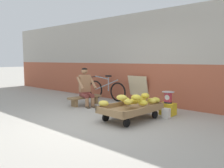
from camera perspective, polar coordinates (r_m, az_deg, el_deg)
name	(u,v)px	position (r m, az deg, el deg)	size (l,w,h in m)	color
ground_plane	(92,124)	(5.03, -5.01, -9.88)	(80.00, 80.00, 0.00)	#A39E93
back_wall	(159,58)	(7.08, 11.65, 6.34)	(16.00, 0.30, 2.85)	#A35138
banana_cart	(131,110)	(5.28, 4.77, -6.42)	(0.94, 1.50, 0.36)	#99754C
banana_pile	(135,100)	(5.27, 5.88, -4.02)	(0.93, 1.36, 0.26)	gold
low_bench	(85,98)	(7.02, -6.83, -3.64)	(0.38, 1.12, 0.27)	olive
vendor_seated	(86,87)	(6.89, -6.61, -0.73)	(0.74, 0.61, 1.14)	#9E704C
plastic_crate	(168,109)	(5.91, 13.83, -6.10)	(0.36, 0.28, 0.30)	gold
weighing_scale	(168,97)	(5.86, 13.90, -3.20)	(0.30, 0.30, 0.29)	#28282D
bicycle_near_left	(106,90)	(7.85, -1.48, -1.43)	(1.66, 0.48, 0.86)	black
sign_board	(139,89)	(7.30, 6.68, -1.38)	(0.70, 0.24, 0.88)	#C6B289
shopping_bag	(166,113)	(5.57, 13.43, -7.17)	(0.18, 0.12, 0.24)	silver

